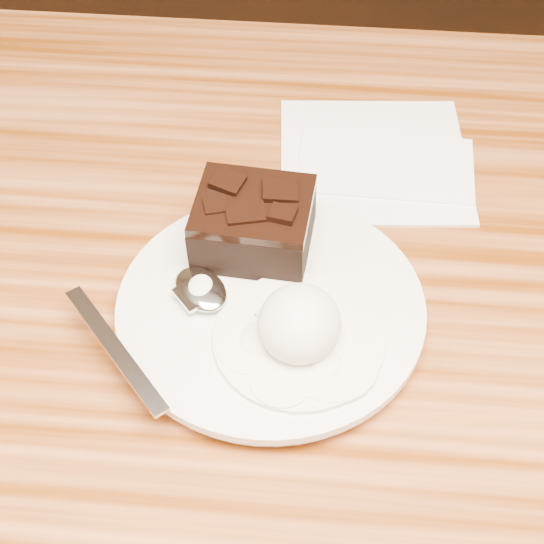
# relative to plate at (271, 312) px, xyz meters

# --- Properties ---
(plate) EXTENTS (0.21, 0.21, 0.02)m
(plate) POSITION_rel_plate_xyz_m (0.00, 0.00, 0.00)
(plate) COLOR white
(plate) RESTS_ON dining_table
(brownie) EXTENTS (0.09, 0.08, 0.04)m
(brownie) POSITION_rel_plate_xyz_m (-0.02, 0.06, 0.03)
(brownie) COLOR black
(brownie) RESTS_ON plate
(ice_cream_scoop) EXTENTS (0.05, 0.06, 0.05)m
(ice_cream_scoop) POSITION_rel_plate_xyz_m (0.02, -0.03, 0.03)
(ice_cream_scoop) COLOR white
(ice_cream_scoop) RESTS_ON plate
(melt_puddle) EXTENTS (0.12, 0.12, 0.00)m
(melt_puddle) POSITION_rel_plate_xyz_m (0.02, -0.03, 0.01)
(melt_puddle) COLOR white
(melt_puddle) RESTS_ON plate
(spoon) EXTENTS (0.14, 0.16, 0.01)m
(spoon) POSITION_rel_plate_xyz_m (-0.05, 0.00, 0.01)
(spoon) COLOR silver
(spoon) RESTS_ON plate
(napkin) EXTENTS (0.16, 0.16, 0.01)m
(napkin) POSITION_rel_plate_xyz_m (0.07, 0.17, -0.01)
(napkin) COLOR white
(napkin) RESTS_ON dining_table
(crumb_a) EXTENTS (0.01, 0.01, 0.00)m
(crumb_a) POSITION_rel_plate_xyz_m (-0.02, -0.03, 0.01)
(crumb_a) COLOR black
(crumb_a) RESTS_ON plate
(crumb_b) EXTENTS (0.01, 0.01, 0.00)m
(crumb_b) POSITION_rel_plate_xyz_m (-0.01, -0.03, 0.01)
(crumb_b) COLOR black
(crumb_b) RESTS_ON plate
(crumb_c) EXTENTS (0.01, 0.01, 0.00)m
(crumb_c) POSITION_rel_plate_xyz_m (-0.01, -0.06, 0.01)
(crumb_c) COLOR black
(crumb_c) RESTS_ON plate
(crumb_d) EXTENTS (0.01, 0.01, 0.00)m
(crumb_d) POSITION_rel_plate_xyz_m (-0.01, -0.02, 0.01)
(crumb_d) COLOR black
(crumb_d) RESTS_ON plate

